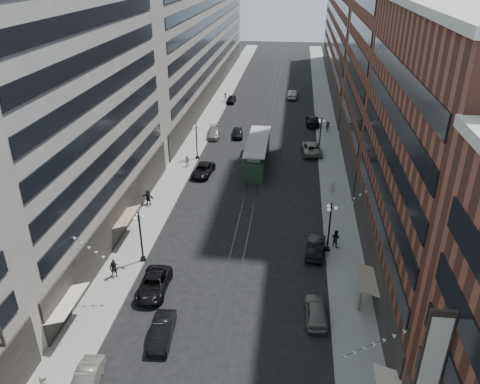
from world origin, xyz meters
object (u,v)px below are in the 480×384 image
at_px(car_1, 86,381).
at_px(pedestrian_4, 360,301).
at_px(car_8, 214,133).
at_px(car_12, 312,120).
at_px(pedestrian_5, 148,197).
at_px(car_2, 154,284).
at_px(car_5, 162,331).
at_px(car_10, 316,247).
at_px(pedestrian_9, 328,127).
at_px(lamppost_sw_far, 141,235).
at_px(car_14, 293,94).
at_px(pedestrian_extra_0, 226,97).
at_px(pedestrian_8, 332,187).
at_px(lamppost_se_mid, 320,134).
at_px(pedestrian_7, 336,238).
at_px(car_7, 203,170).
at_px(car_11, 311,148).
at_px(streetcar, 257,154).
at_px(car_13, 237,133).
at_px(lamppost_sw_mid, 197,140).
at_px(pedestrian_6, 188,161).
at_px(car_4, 316,311).
at_px(pedestrian_2, 114,269).
at_px(car_9, 231,99).

xyz_separation_m(car_1, pedestrian_4, (19.86, 10.62, 0.33)).
bearing_deg(car_1, car_8, 84.33).
relative_size(car_8, car_12, 0.87).
xyz_separation_m(car_12, pedestrian_5, (-20.58, -33.91, 0.26)).
distance_m(car_2, car_5, 6.22).
relative_size(car_10, pedestrian_9, 2.62).
height_order(lamppost_sw_far, pedestrian_9, lamppost_sw_far).
relative_size(car_12, car_14, 1.10).
distance_m(car_14, pedestrian_extra_0, 14.82).
xyz_separation_m(pedestrian_4, pedestrian_8, (-1.05, 22.43, 0.02)).
relative_size(lamppost_sw_far, car_5, 1.20).
height_order(lamppost_se_mid, pedestrian_7, lamppost_se_mid).
bearing_deg(car_7, car_11, 39.08).
bearing_deg(streetcar, lamppost_sw_far, -109.49).
bearing_deg(car_1, pedestrian_7, 42.27).
xyz_separation_m(car_2, car_13, (2.42, 42.00, -0.01)).
height_order(car_7, pedestrian_7, pedestrian_7).
relative_size(car_8, pedestrian_9, 2.74).
bearing_deg(lamppost_sw_mid, pedestrian_6, -103.69).
bearing_deg(car_4, pedestrian_5, -44.22).
bearing_deg(pedestrian_9, car_2, -112.98).
height_order(lamppost_sw_far, pedestrian_2, lamppost_sw_far).
relative_size(car_10, car_14, 0.92).
bearing_deg(car_10, car_11, -83.43).
height_order(car_9, car_14, car_14).
xyz_separation_m(car_5, pedestrian_extra_0, (-5.22, 69.36, 0.23)).
relative_size(lamppost_se_mid, car_9, 1.30).
height_order(car_8, pedestrian_5, pedestrian_5).
height_order(car_1, car_2, car_2).
xyz_separation_m(car_2, car_9, (-1.60, 63.07, -0.03)).
height_order(lamppost_se_mid, car_14, lamppost_se_mid).
height_order(streetcar, car_11, streetcar).
height_order(lamppost_sw_mid, car_10, lamppost_sw_mid).
relative_size(streetcar, pedestrian_5, 7.03).
distance_m(car_13, pedestrian_9, 15.81).
bearing_deg(car_10, streetcar, -63.97).
xyz_separation_m(car_14, pedestrian_6, (-14.46, -39.80, 0.12)).
xyz_separation_m(lamppost_sw_mid, car_11, (17.17, 4.53, -2.23)).
bearing_deg(car_14, car_12, 106.05).
relative_size(lamppost_se_mid, car_11, 0.88).
xyz_separation_m(car_5, car_8, (-3.97, 47.17, -0.02)).
relative_size(lamppost_sw_far, car_1, 1.25).
relative_size(pedestrian_4, car_13, 0.42).
distance_m(pedestrian_7, pedestrian_extra_0, 57.77).
bearing_deg(pedestrian_4, car_12, 0.97).
xyz_separation_m(car_2, pedestrian_7, (16.84, 9.31, 0.37)).
distance_m(car_13, pedestrian_5, 27.03).
bearing_deg(car_10, car_4, 95.47).
xyz_separation_m(car_8, car_14, (12.89, 26.64, 0.14)).
bearing_deg(car_8, car_2, -94.77).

